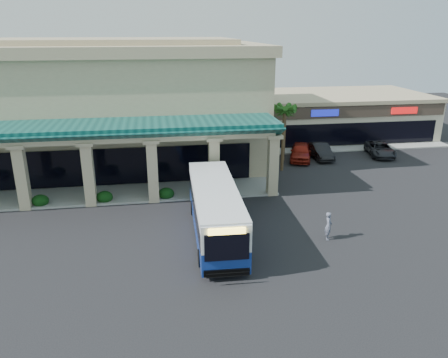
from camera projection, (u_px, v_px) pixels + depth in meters
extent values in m
plane|color=black|center=(202.00, 228.00, 28.05)|extent=(110.00, 110.00, 0.00)
imported|color=#525769|center=(328.00, 226.00, 26.38)|extent=(0.60, 0.74, 1.75)
imported|color=maroon|center=(301.00, 152.00, 42.46)|extent=(3.50, 5.20, 1.64)
imported|color=black|center=(320.00, 151.00, 43.03)|extent=(1.70, 4.52, 1.47)
imported|color=#292A30|center=(380.00, 149.00, 43.94)|extent=(3.24, 5.23, 1.35)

